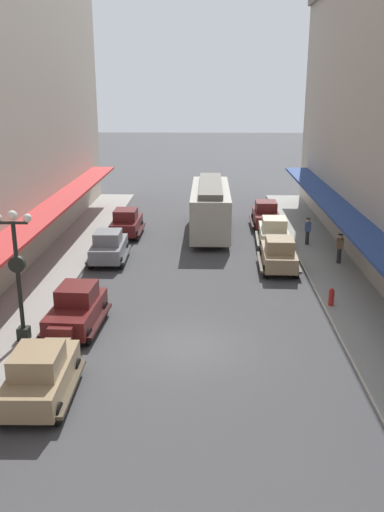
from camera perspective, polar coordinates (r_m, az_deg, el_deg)
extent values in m
plane|color=#424244|center=(21.57, -0.49, -9.35)|extent=(200.00, 200.00, 0.00)
cube|color=#99968E|center=(22.55, 19.17, -8.92)|extent=(3.00, 60.00, 0.15)
cube|color=slate|center=(31.70, -8.59, 0.73)|extent=(1.78, 3.94, 0.80)
cube|color=slate|center=(31.26, -8.72, 1.92)|extent=(1.48, 1.73, 0.70)
cube|color=#8C9EA8|center=(31.26, -8.72, 1.92)|extent=(1.40, 1.70, 0.42)
cube|color=slate|center=(33.71, -8.05, 1.85)|extent=(0.94, 0.38, 0.52)
cube|color=#393A3D|center=(31.95, -10.25, 0.19)|extent=(0.32, 3.51, 0.12)
cube|color=#393A3D|center=(31.65, -6.86, 0.18)|extent=(0.32, 3.51, 0.12)
cylinder|color=black|center=(33.23, -9.58, 0.75)|extent=(0.23, 0.68, 0.68)
cylinder|color=black|center=(32.99, -6.81, 0.74)|extent=(0.23, 0.68, 0.68)
cylinder|color=black|center=(30.67, -10.43, -0.71)|extent=(0.23, 0.68, 0.68)
cylinder|color=black|center=(30.41, -7.44, -0.72)|extent=(0.23, 0.68, 0.68)
cube|color=#997F5B|center=(30.29, 8.96, -0.07)|extent=(1.80, 3.94, 0.80)
cube|color=#997F5B|center=(29.84, 9.08, 1.17)|extent=(1.49, 1.74, 0.70)
cube|color=#8C9EA8|center=(29.84, 9.08, 1.17)|extent=(1.41, 1.70, 0.42)
cube|color=#997F5B|center=(32.31, 8.62, 1.15)|extent=(0.94, 0.38, 0.52)
cube|color=#4C3F2D|center=(30.31, 7.15, -0.61)|extent=(0.33, 3.52, 0.12)
cube|color=#4C3F2D|center=(30.50, 10.71, -0.67)|extent=(0.33, 3.52, 0.12)
cylinder|color=black|center=(31.64, 7.25, 0.00)|extent=(0.24, 0.69, 0.68)
cylinder|color=black|center=(31.80, 10.15, -0.04)|extent=(0.24, 0.69, 0.68)
cylinder|color=black|center=(29.05, 7.59, -1.59)|extent=(0.24, 0.69, 0.68)
cylinder|color=black|center=(29.22, 10.75, -1.64)|extent=(0.24, 0.69, 0.68)
cube|color=#591919|center=(39.26, 7.66, 4.00)|extent=(1.72, 3.91, 0.80)
cube|color=#591919|center=(39.34, 7.67, 5.14)|extent=(1.45, 1.71, 0.70)
cube|color=#8C9EA8|center=(39.34, 7.67, 5.14)|extent=(1.38, 1.67, 0.42)
cube|color=#591919|center=(37.19, 7.97, 3.31)|extent=(0.94, 0.37, 0.52)
cube|color=black|center=(39.44, 9.02, 3.52)|extent=(0.26, 3.51, 0.12)
cube|color=black|center=(39.25, 6.26, 3.56)|extent=(0.26, 3.51, 0.12)
cylinder|color=black|center=(38.12, 9.04, 2.92)|extent=(0.22, 0.68, 0.68)
cylinder|color=black|center=(37.96, 6.62, 2.95)|extent=(0.22, 0.68, 0.68)
cylinder|color=black|center=(40.76, 8.60, 3.87)|extent=(0.22, 0.68, 0.68)
cylinder|color=black|center=(40.60, 6.33, 3.91)|extent=(0.22, 0.68, 0.68)
cube|color=#591919|center=(37.08, -6.79, 3.24)|extent=(1.73, 3.91, 0.80)
cube|color=#591919|center=(36.66, -6.89, 4.28)|extent=(1.45, 1.71, 0.70)
cube|color=#8C9EA8|center=(36.66, -6.89, 4.28)|extent=(1.38, 1.68, 0.42)
cube|color=#591919|center=(39.11, -6.33, 4.07)|extent=(0.94, 0.37, 0.52)
cube|color=black|center=(37.31, -8.22, 2.77)|extent=(0.27, 3.51, 0.12)
cube|color=black|center=(37.02, -5.32, 2.75)|extent=(0.27, 3.51, 0.12)
cylinder|color=black|center=(38.61, -7.65, 3.16)|extent=(0.23, 0.68, 0.68)
cylinder|color=black|center=(38.37, -5.27, 3.15)|extent=(0.23, 0.68, 0.68)
cylinder|color=black|center=(36.01, -8.37, 2.09)|extent=(0.23, 0.68, 0.68)
cylinder|color=black|center=(35.75, -5.82, 2.08)|extent=(0.23, 0.68, 0.68)
cube|color=beige|center=(34.83, 8.45, 2.25)|extent=(1.85, 3.96, 0.80)
cube|color=beige|center=(34.40, 8.54, 3.35)|extent=(1.51, 1.76, 0.70)
cube|color=#8C9EA8|center=(34.40, 8.54, 3.35)|extent=(1.43, 1.72, 0.42)
cube|color=beige|center=(36.87, 8.22, 3.18)|extent=(0.95, 0.40, 0.52)
cube|color=#6D6856|center=(34.85, 6.87, 1.78)|extent=(0.38, 3.52, 0.12)
cube|color=#6D6856|center=(35.00, 9.98, 1.71)|extent=(0.38, 3.52, 0.12)
cylinder|color=black|center=(36.19, 6.99, 2.23)|extent=(0.25, 0.69, 0.68)
cylinder|color=black|center=(36.31, 9.54, 2.17)|extent=(0.25, 0.69, 0.68)
cylinder|color=black|center=(33.56, 7.21, 1.02)|extent=(0.25, 0.69, 0.68)
cylinder|color=black|center=(33.70, 9.96, 0.96)|extent=(0.25, 0.69, 0.68)
cube|color=#997F5B|center=(18.58, -15.34, -12.11)|extent=(1.79, 3.94, 0.80)
cube|color=#997F5B|center=(18.02, -15.74, -10.42)|extent=(1.48, 1.73, 0.70)
cube|color=#8C9EA8|center=(18.02, -15.74, -10.42)|extent=(1.41, 1.70, 0.42)
cube|color=#997F5B|center=(20.37, -13.78, -9.09)|extent=(0.94, 0.38, 0.52)
cube|color=#4C3F2D|center=(19.01, -18.09, -12.78)|extent=(0.32, 3.51, 0.12)
cube|color=#4C3F2D|center=(18.51, -12.35, -13.14)|extent=(0.32, 3.51, 0.12)
cylinder|color=black|center=(20.13, -16.48, -11.09)|extent=(0.24, 0.68, 0.68)
cylinder|color=black|center=(19.74, -11.90, -11.33)|extent=(0.24, 0.68, 0.68)
cylinder|color=black|center=(17.91, -18.99, -15.17)|extent=(0.24, 0.68, 0.68)
cylinder|color=black|center=(17.46, -13.79, -15.58)|extent=(0.24, 0.68, 0.68)
cube|color=#591919|center=(23.18, -11.88, -5.76)|extent=(1.89, 3.98, 0.80)
cube|color=#591919|center=(23.12, -11.83, -3.81)|extent=(1.52, 1.77, 0.70)
cube|color=#8C9EA8|center=(23.12, -11.83, -3.81)|extent=(1.45, 1.73, 0.42)
cube|color=#591919|center=(21.30, -13.48, -7.85)|extent=(0.95, 0.41, 0.52)
cube|color=black|center=(23.06, -9.55, -6.61)|extent=(0.41, 3.52, 0.12)
cube|color=black|center=(23.58, -14.07, -6.36)|extent=(0.41, 3.52, 0.12)
cylinder|color=black|center=(21.93, -10.76, -8.21)|extent=(0.25, 0.69, 0.68)
cylinder|color=black|center=(22.40, -14.79, -7.94)|extent=(0.25, 0.69, 0.68)
cylinder|color=black|center=(24.34, -9.11, -5.48)|extent=(0.25, 0.69, 0.68)
cylinder|color=black|center=(24.76, -12.76, -5.30)|extent=(0.25, 0.69, 0.68)
cube|color=#ADA899|center=(37.24, 1.91, 5.01)|extent=(2.54, 9.61, 2.70)
cube|color=#5F5C54|center=(36.95, 1.93, 7.33)|extent=(1.53, 8.65, 0.36)
cube|color=#8C9EA8|center=(37.14, 1.92, 5.72)|extent=(2.56, 8.84, 0.95)
cube|color=black|center=(40.40, 1.90, 3.73)|extent=(2.00, 1.21, 0.40)
cube|color=black|center=(34.82, 1.87, 1.51)|extent=(2.00, 1.21, 0.40)
cube|color=black|center=(22.65, -17.03, -7.68)|extent=(0.44, 0.44, 0.50)
cylinder|color=black|center=(21.79, -17.57, -2.06)|extent=(0.16, 0.16, 4.20)
cube|color=black|center=(21.22, -18.08, 3.30)|extent=(1.10, 0.10, 0.10)
sphere|color=white|center=(21.00, -16.71, 3.79)|extent=(0.32, 0.32, 0.32)
sphere|color=white|center=(21.15, -18.15, 4.03)|extent=(0.36, 0.36, 0.36)
cylinder|color=black|center=(21.64, -17.69, -0.81)|extent=(0.64, 0.18, 0.64)
cylinder|color=silver|center=(21.73, -17.61, -0.73)|extent=(0.56, 0.02, 0.56)
cylinder|color=#B21E19|center=(25.63, 14.24, -4.23)|extent=(0.24, 0.24, 0.70)
sphere|color=#B21E19|center=(25.50, 14.30, -3.46)|extent=(0.20, 0.20, 0.20)
cylinder|color=#2D2D33|center=(35.01, 11.85, 1.86)|extent=(0.24, 0.24, 0.85)
cube|color=#3F598C|center=(34.83, 11.93, 2.98)|extent=(0.36, 0.22, 0.56)
sphere|color=tan|center=(34.74, 11.97, 3.62)|extent=(0.22, 0.22, 0.22)
cylinder|color=black|center=(34.71, 11.98, 3.81)|extent=(0.28, 0.28, 0.04)
cylinder|color=#2D2D33|center=(31.72, 14.99, 0.03)|extent=(0.24, 0.24, 0.85)
cube|color=#8C6647|center=(31.52, 15.09, 1.25)|extent=(0.36, 0.22, 0.56)
sphere|color=beige|center=(31.42, 15.14, 1.95)|extent=(0.22, 0.22, 0.22)
cylinder|color=black|center=(31.39, 15.16, 2.16)|extent=(0.28, 0.28, 0.04)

